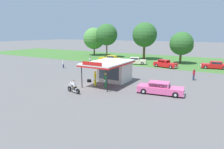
# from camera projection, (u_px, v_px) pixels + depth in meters

# --- Properties ---
(ground_plane) EXTENTS (300.00, 300.00, 0.00)m
(ground_plane) POSITION_uv_depth(u_px,v_px,m) (87.00, 86.00, 26.30)
(ground_plane) COLOR #5B5959
(grass_verge_strip) EXTENTS (120.00, 24.00, 0.01)m
(grass_verge_strip) POSITION_uv_depth(u_px,v_px,m) (156.00, 60.00, 51.74)
(grass_verge_strip) COLOR #3D6B2D
(grass_verge_strip) RESTS_ON ground
(service_station_kiosk) EXTENTS (4.71, 7.70, 3.55)m
(service_station_kiosk) POSITION_uv_depth(u_px,v_px,m) (113.00, 69.00, 28.22)
(service_station_kiosk) COLOR beige
(service_station_kiosk) RESTS_ON ground
(gas_pump_nearside) EXTENTS (0.44, 0.44, 2.11)m
(gas_pump_nearside) POSITION_uv_depth(u_px,v_px,m) (95.00, 79.00, 25.85)
(gas_pump_nearside) COLOR slate
(gas_pump_nearside) RESTS_ON ground
(gas_pump_offside) EXTENTS (0.44, 0.44, 1.97)m
(gas_pump_offside) POSITION_uv_depth(u_px,v_px,m) (105.00, 81.00, 25.08)
(gas_pump_offside) COLOR slate
(gas_pump_offside) RESTS_ON ground
(motorcycle_with_rider) EXTENTS (2.20, 0.79, 1.58)m
(motorcycle_with_rider) POSITION_uv_depth(u_px,v_px,m) (74.00, 87.00, 23.09)
(motorcycle_with_rider) COLOR black
(motorcycle_with_rider) RESTS_ON ground
(featured_classic_sedan) EXTENTS (5.54, 2.43, 1.40)m
(featured_classic_sedan) POSITION_uv_depth(u_px,v_px,m) (160.00, 88.00, 22.71)
(featured_classic_sedan) COLOR #E55993
(featured_classic_sedan) RESTS_ON ground
(parked_car_second_row_spare) EXTENTS (5.20, 3.15, 1.53)m
(parked_car_second_row_spare) POSITION_uv_depth(u_px,v_px,m) (135.00, 61.00, 44.66)
(parked_car_second_row_spare) COLOR beige
(parked_car_second_row_spare) RESTS_ON ground
(parked_car_back_row_right) EXTENTS (5.79, 2.71, 1.53)m
(parked_car_back_row_right) POSITION_uv_depth(u_px,v_px,m) (110.00, 59.00, 48.30)
(parked_car_back_row_right) COLOR gold
(parked_car_back_row_right) RESTS_ON ground
(parked_car_back_row_far_left) EXTENTS (5.24, 2.65, 1.45)m
(parked_car_back_row_far_left) POSITION_uv_depth(u_px,v_px,m) (215.00, 65.00, 38.89)
(parked_car_back_row_far_left) COLOR red
(parked_car_back_row_far_left) RESTS_ON ground
(parked_car_back_row_centre_left) EXTENTS (5.17, 2.87, 1.53)m
(parked_car_back_row_centre_left) POSITION_uv_depth(u_px,v_px,m) (165.00, 64.00, 40.44)
(parked_car_back_row_centre_left) COLOR red
(parked_car_back_row_centre_left) RESTS_ON ground
(bystander_chatting_near_pumps) EXTENTS (0.34, 0.34, 1.72)m
(bystander_chatting_near_pumps) POSITION_uv_depth(u_px,v_px,m) (194.00, 74.00, 29.20)
(bystander_chatting_near_pumps) COLOR #2D3351
(bystander_chatting_near_pumps) RESTS_ON ground
(bystander_admiring_sedan) EXTENTS (0.34, 0.34, 1.54)m
(bystander_admiring_sedan) POSITION_uv_depth(u_px,v_px,m) (63.00, 64.00, 39.57)
(bystander_admiring_sedan) COLOR #2D3351
(bystander_admiring_sedan) RESTS_ON ground
(bystander_leaning_by_kiosk) EXTENTS (0.36, 0.36, 1.64)m
(bystander_leaning_by_kiosk) POSITION_uv_depth(u_px,v_px,m) (90.00, 60.00, 45.02)
(bystander_leaning_by_kiosk) COLOR black
(bystander_leaning_by_kiosk) RESTS_ON ground
(tree_oak_centre) EXTENTS (6.10, 6.10, 9.55)m
(tree_oak_centre) POSITION_uv_depth(u_px,v_px,m) (106.00, 35.00, 55.68)
(tree_oak_centre) COLOR brown
(tree_oak_centre) RESTS_ON ground
(tree_oak_distant_spare) EXTENTS (5.28, 5.28, 7.25)m
(tree_oak_distant_spare) POSITION_uv_depth(u_px,v_px,m) (182.00, 44.00, 44.57)
(tree_oak_distant_spare) COLOR brown
(tree_oak_distant_spare) RESTS_ON ground
(tree_oak_far_left) EXTENTS (6.40, 6.40, 9.71)m
(tree_oak_far_left) POSITION_uv_depth(u_px,v_px,m) (145.00, 35.00, 51.44)
(tree_oak_far_left) COLOR brown
(tree_oak_far_left) RESTS_ON ground
(tree_oak_far_right) EXTENTS (6.67, 6.67, 8.61)m
(tree_oak_far_right) POSITION_uv_depth(u_px,v_px,m) (94.00, 39.00, 61.84)
(tree_oak_far_right) COLOR brown
(tree_oak_far_right) RESTS_ON ground
(spare_tire_stack) EXTENTS (0.60, 0.60, 0.36)m
(spare_tire_stack) POSITION_uv_depth(u_px,v_px,m) (89.00, 81.00, 28.36)
(spare_tire_stack) COLOR black
(spare_tire_stack) RESTS_ON ground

